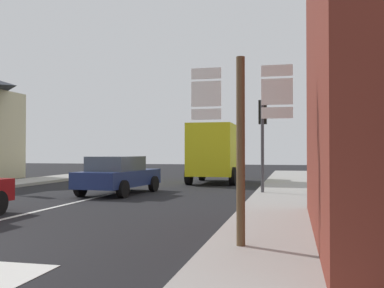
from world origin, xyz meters
name	(u,v)px	position (x,y,z in m)	size (l,w,h in m)	color
ground_plane	(109,195)	(0.00, 10.00, 0.00)	(80.00, 80.00, 0.00)	black
sidewalk_right	(288,204)	(6.75, 8.00, 0.07)	(2.52, 44.00, 0.14)	#9E9B96
lane_centre_stripe	(53,208)	(0.00, 6.00, 0.01)	(0.16, 12.00, 0.01)	silver
sedan_far	(118,175)	(0.25, 10.34, 0.76)	(2.29, 4.35, 1.47)	navy
delivery_truck	(215,152)	(2.90, 17.12, 1.65)	(2.51, 5.02, 3.05)	yellow
route_sign_post	(241,136)	(6.08, 1.43, 1.91)	(1.66, 0.14, 3.20)	brown
traffic_light_near_right	(263,125)	(5.79, 10.99, 2.66)	(0.30, 0.49, 3.60)	#47474C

